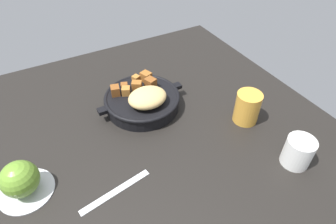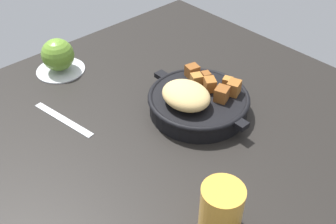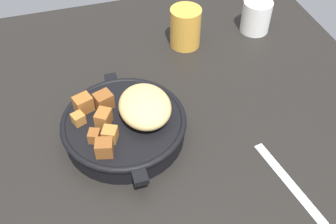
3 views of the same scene
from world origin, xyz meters
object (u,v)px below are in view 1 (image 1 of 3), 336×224
object	(u,v)px
red_apple	(20,179)
white_creamer_pitcher	(298,152)
cast_iron_skillet	(142,100)
juice_glass_amber	(247,107)
butter_knife	(116,191)

from	to	relation	value
red_apple	white_creamer_pitcher	size ratio (longest dim) A/B	1.07
cast_iron_skillet	white_creamer_pitcher	bearing A→B (deg)	123.40
juice_glass_amber	white_creamer_pitcher	xyz separation A→B (cm)	(-0.60, 18.26, -0.78)
cast_iron_skillet	juice_glass_amber	xyz separation A→B (cm)	(-24.11, 19.22, 1.41)
white_creamer_pitcher	cast_iron_skillet	bearing A→B (deg)	-56.60
butter_knife	red_apple	bearing A→B (deg)	-38.96
white_creamer_pitcher	juice_glass_amber	bearing A→B (deg)	-88.11
juice_glass_amber	white_creamer_pitcher	size ratio (longest dim) A/B	1.20
juice_glass_amber	red_apple	bearing A→B (deg)	-5.07
cast_iron_skillet	white_creamer_pitcher	world-z (taller)	cast_iron_skillet
cast_iron_skillet	butter_knife	distance (cm)	30.14
butter_knife	juice_glass_amber	bearing A→B (deg)	176.74
white_creamer_pitcher	red_apple	bearing A→B (deg)	-21.24
juice_glass_amber	white_creamer_pitcher	world-z (taller)	juice_glass_amber
cast_iron_skillet	juice_glass_amber	size ratio (longest dim) A/B	2.92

